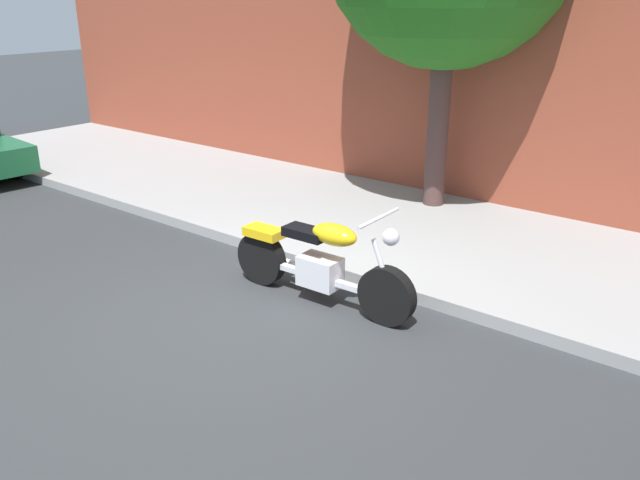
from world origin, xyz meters
TOP-DOWN VIEW (x-y plane):
  - ground_plane at (0.00, 0.00)m, footprint 60.00×60.00m
  - sidewalk at (0.00, 2.93)m, footprint 19.30×3.36m
  - motorcycle at (0.44, 0.68)m, footprint 2.23×0.70m

SIDE VIEW (x-z plane):
  - ground_plane at x=0.00m, z-range 0.00..0.00m
  - sidewalk at x=0.00m, z-range 0.00..0.14m
  - motorcycle at x=0.44m, z-range -0.11..0.99m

